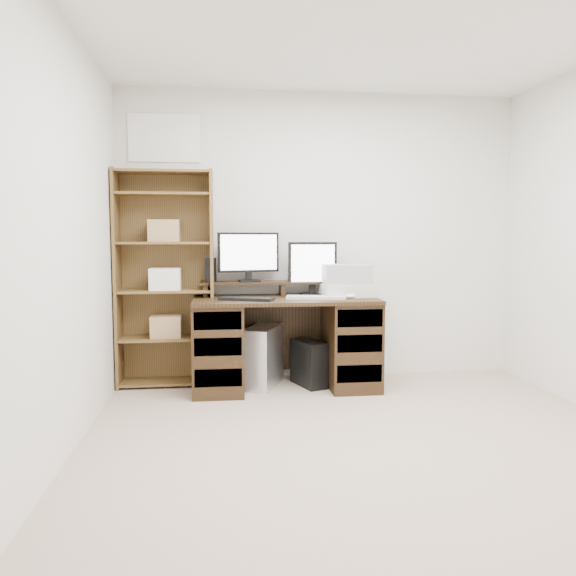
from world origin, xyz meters
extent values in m
cube|color=tan|center=(0.00, 0.00, -0.01)|extent=(3.50, 4.00, 0.02)
cube|color=silver|center=(0.00, 2.01, 1.25)|extent=(3.50, 0.02, 2.50)
cube|color=silver|center=(-1.76, 0.00, 1.25)|extent=(0.02, 4.00, 2.50)
cube|color=white|center=(-1.34, 1.99, 2.08)|extent=(0.60, 0.01, 0.40)
cube|color=black|center=(-0.36, 1.63, 0.73)|extent=(1.50, 0.70, 0.03)
cube|color=black|center=(-0.91, 1.63, 0.36)|extent=(0.40, 0.66, 0.72)
cube|color=black|center=(0.19, 1.63, 0.36)|extent=(0.40, 0.66, 0.72)
cube|color=black|center=(-0.36, 1.96, 0.40)|extent=(1.48, 0.02, 0.65)
cube|color=black|center=(-0.91, 1.30, 0.18)|extent=(0.36, 0.01, 0.14)
cube|color=black|center=(-0.91, 1.30, 0.42)|extent=(0.36, 0.01, 0.14)
cube|color=black|center=(-0.91, 1.30, 0.62)|extent=(0.36, 0.01, 0.14)
cube|color=black|center=(0.19, 1.30, 0.18)|extent=(0.36, 0.01, 0.14)
cube|color=black|center=(0.19, 1.30, 0.42)|extent=(0.36, 0.01, 0.14)
cube|color=black|center=(0.19, 1.30, 0.62)|extent=(0.36, 0.01, 0.14)
cube|color=black|center=(-1.01, 1.85, 0.80)|extent=(0.04, 0.20, 0.10)
cube|color=black|center=(-0.36, 1.85, 0.80)|extent=(0.04, 0.20, 0.10)
cube|color=black|center=(0.29, 1.85, 0.80)|extent=(0.04, 0.20, 0.10)
cube|color=black|center=(-0.36, 1.85, 0.86)|extent=(1.40, 0.22, 0.02)
cube|color=black|center=(-0.64, 1.82, 0.88)|extent=(0.20, 0.17, 0.02)
cube|color=black|center=(-0.64, 1.84, 0.93)|extent=(0.05, 0.04, 0.10)
cube|color=black|center=(-0.64, 1.84, 1.12)|extent=(0.52, 0.14, 0.33)
cube|color=white|center=(-0.64, 1.82, 1.12)|extent=(0.48, 0.10, 0.30)
cube|color=black|center=(-0.10, 1.78, 0.76)|extent=(0.20, 0.16, 0.02)
cube|color=black|center=(-0.10, 1.80, 0.82)|extent=(0.06, 0.03, 0.11)
cube|color=black|center=(-0.10, 1.80, 1.03)|extent=(0.42, 0.05, 0.36)
cube|color=white|center=(-0.10, 1.78, 1.03)|extent=(0.37, 0.01, 0.32)
cube|color=black|center=(-0.96, 1.83, 0.97)|extent=(0.10, 0.10, 0.20)
cube|color=black|center=(-0.68, 1.50, 0.76)|extent=(0.46, 0.29, 0.02)
cube|color=silver|center=(-0.11, 1.54, 0.76)|extent=(0.49, 0.23, 0.02)
ellipsoid|color=white|center=(0.17, 1.54, 0.77)|extent=(0.10, 0.07, 0.04)
cube|color=beige|center=(0.17, 1.69, 0.80)|extent=(0.43, 0.34, 0.10)
cube|color=#9CA2A6|center=(0.17, 1.69, 0.94)|extent=(0.39, 0.28, 0.17)
cube|color=silver|center=(-0.54, 1.70, 0.25)|extent=(0.39, 0.55, 0.50)
cube|color=black|center=(-0.15, 1.67, 0.19)|extent=(0.28, 0.41, 0.38)
cube|color=#19FF33|center=(-0.09, 1.49, 0.27)|extent=(0.01, 0.01, 0.01)
cube|color=brown|center=(-1.72, 1.83, 0.90)|extent=(0.02, 0.30, 1.80)
cube|color=brown|center=(-0.95, 1.83, 0.90)|extent=(0.02, 0.30, 1.80)
cube|color=brown|center=(-1.34, 1.97, 0.90)|extent=(0.80, 0.01, 1.80)
cube|color=brown|center=(-1.34, 1.83, 0.03)|extent=(0.75, 0.28, 0.02)
cube|color=brown|center=(-1.34, 1.83, 0.40)|extent=(0.75, 0.28, 0.02)
cube|color=brown|center=(-1.34, 1.83, 0.80)|extent=(0.75, 0.28, 0.02)
cube|color=brown|center=(-1.34, 1.83, 1.20)|extent=(0.75, 0.28, 0.02)
cube|color=brown|center=(-1.34, 1.83, 1.60)|extent=(0.75, 0.28, 0.02)
cube|color=brown|center=(-1.34, 1.83, 1.78)|extent=(0.75, 0.28, 0.02)
cube|color=#A07F54|center=(-1.34, 1.83, 0.50)|extent=(0.25, 0.20, 0.18)
cube|color=white|center=(-1.34, 1.83, 0.90)|extent=(0.25, 0.20, 0.18)
cube|color=#A07F54|center=(-1.34, 1.83, 1.30)|extent=(0.25, 0.20, 0.18)
camera|label=1|loc=(-0.88, -2.92, 1.25)|focal=35.00mm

